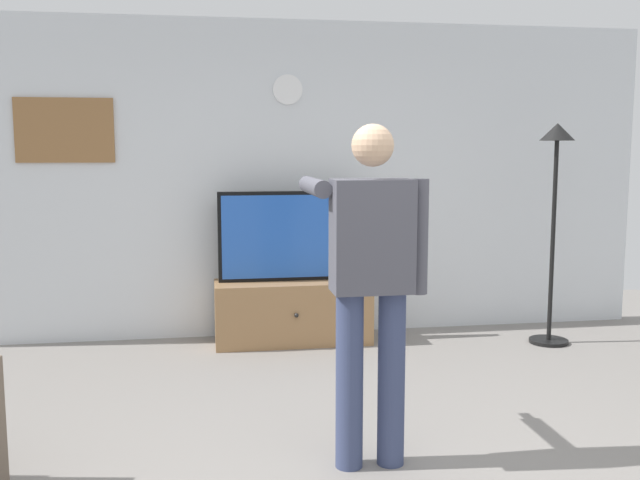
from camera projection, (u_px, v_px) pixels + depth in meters
name	position (u px, v px, depth m)	size (l,w,h in m)	color
back_wall	(288.00, 180.00, 6.16)	(6.40, 0.10, 2.70)	silver
tv_stand	(293.00, 312.00, 5.96)	(1.30, 0.48, 0.52)	#997047
television	(292.00, 236.00, 5.92)	(1.22, 0.07, 0.75)	black
wall_clock	(288.00, 90.00, 6.00)	(0.25, 0.25, 0.03)	white
framed_picture	(65.00, 130.00, 5.76)	(0.78, 0.04, 0.52)	olive
floor_lamp	(555.00, 187.00, 5.80)	(0.32, 0.32, 1.83)	black
person_standing_nearer_lamp	(371.00, 276.00, 3.56)	(0.58, 0.78, 1.75)	#384266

